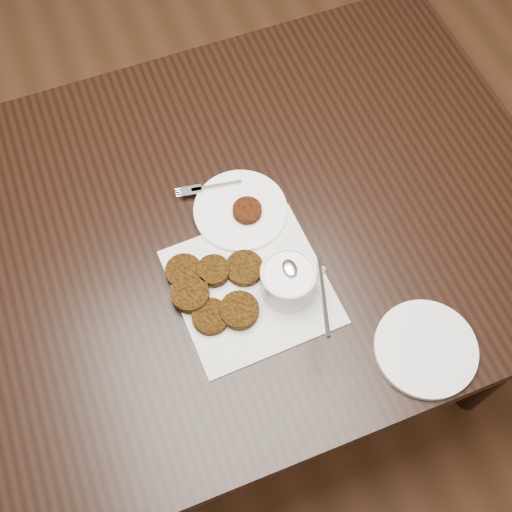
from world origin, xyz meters
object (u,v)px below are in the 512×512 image
(plate_with_patty, at_px, (240,209))
(plate_empty, at_px, (426,349))
(napkin, at_px, (251,287))
(sauce_ramekin, at_px, (289,272))
(table, at_px, (211,310))

(plate_with_patty, distance_m, plate_empty, 0.42)
(plate_with_patty, bearing_deg, napkin, -103.54)
(sauce_ramekin, relative_size, plate_with_patty, 0.76)
(napkin, height_order, sauce_ramekin, sauce_ramekin)
(table, bearing_deg, plate_with_patty, 10.21)
(plate_with_patty, bearing_deg, table, -169.79)
(napkin, relative_size, plate_with_patty, 1.49)
(table, bearing_deg, napkin, -68.39)
(napkin, distance_m, plate_empty, 0.32)
(table, height_order, sauce_ramekin, sauce_ramekin)
(table, height_order, plate_empty, plate_empty)
(napkin, xyz_separation_m, plate_with_patty, (0.04, 0.15, 0.01))
(table, xyz_separation_m, napkin, (0.05, -0.14, 0.38))
(plate_with_patty, relative_size, plate_empty, 1.01)
(napkin, height_order, plate_with_patty, plate_with_patty)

